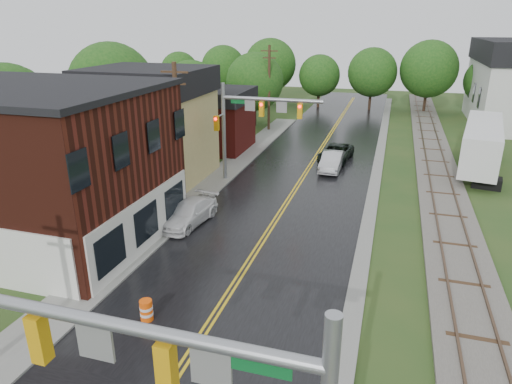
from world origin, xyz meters
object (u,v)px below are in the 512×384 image
at_px(tree_left_a, 9,114).
at_px(utility_pole_c, 269,87).
at_px(construction_barrel, 146,310).
at_px(semi_trailer, 482,143).
at_px(traffic_signal_far, 252,116).
at_px(tree_left_e, 256,83).
at_px(pickup_white, 189,213).
at_px(tree_left_b, 113,88).
at_px(tree_left_c, 193,91).
at_px(utility_pole_b, 178,132).
at_px(sedan_silver, 332,162).
at_px(suv_dark, 336,153).
at_px(brick_building, 24,163).

bearing_deg(tree_left_a, utility_pole_c, 59.45).
bearing_deg(construction_barrel, semi_trailer, 58.34).
height_order(traffic_signal_far, tree_left_e, tree_left_e).
bearing_deg(pickup_white, utility_pole_c, 102.25).
bearing_deg(construction_barrel, tree_left_b, 124.64).
bearing_deg(construction_barrel, tree_left_a, 144.86).
relative_size(traffic_signal_far, semi_trailer, 0.60).
bearing_deg(tree_left_c, utility_pole_c, 30.20).
xyz_separation_m(tree_left_b, tree_left_e, (9.00, 14.00, -0.90)).
relative_size(traffic_signal_far, utility_pole_c, 0.82).
xyz_separation_m(traffic_signal_far, construction_barrel, (0.97, -17.31, -4.52)).
bearing_deg(utility_pole_b, pickup_white, -58.32).
height_order(semi_trailer, construction_barrel, semi_trailer).
distance_m(traffic_signal_far, sedan_silver, 8.21).
bearing_deg(pickup_white, semi_trailer, 49.95).
bearing_deg(suv_dark, tree_left_b, -165.72).
bearing_deg(suv_dark, tree_left_c, 167.66).
distance_m(tree_left_a, tree_left_b, 10.22).
bearing_deg(traffic_signal_far, tree_left_e, 105.89).
distance_m(brick_building, suv_dark, 24.32).
bearing_deg(tree_left_e, utility_pole_c, -42.84).
bearing_deg(semi_trailer, traffic_signal_far, -154.17).
relative_size(utility_pole_b, sedan_silver, 2.04).
relative_size(tree_left_c, sedan_silver, 1.74).
height_order(traffic_signal_far, construction_barrel, traffic_signal_far).
bearing_deg(tree_left_c, semi_trailer, -10.23).
height_order(traffic_signal_far, tree_left_b, tree_left_b).
relative_size(utility_pole_c, pickup_white, 1.94).
relative_size(utility_pole_c, construction_barrel, 9.93).
xyz_separation_m(traffic_signal_far, tree_left_b, (-14.38, 4.90, 0.74)).
bearing_deg(traffic_signal_far, tree_left_a, -162.70).
relative_size(utility_pole_c, tree_left_e, 1.10).
bearing_deg(semi_trailer, tree_left_c, 169.77).
bearing_deg(tree_left_a, traffic_signal_far, 17.30).
distance_m(tree_left_b, tree_left_e, 16.67).
distance_m(traffic_signal_far, tree_left_c, 16.56).
xyz_separation_m(brick_building, traffic_signal_far, (9.01, 12.00, 0.82)).
relative_size(tree_left_b, tree_left_c, 1.27).
xyz_separation_m(pickup_white, semi_trailer, (17.93, 16.27, 1.57)).
distance_m(brick_building, tree_left_a, 10.14).
height_order(brick_building, utility_pole_c, utility_pole_c).
xyz_separation_m(utility_pole_c, construction_barrel, (4.30, -34.31, -4.27)).
bearing_deg(utility_pole_c, semi_trailer, -24.23).
bearing_deg(utility_pole_b, traffic_signal_far, 56.32).
xyz_separation_m(tree_left_c, semi_trailer, (26.97, -4.87, -2.26)).
xyz_separation_m(utility_pole_c, tree_left_b, (-11.05, -12.10, 1.00)).
distance_m(traffic_signal_far, construction_barrel, 17.92).
bearing_deg(tree_left_c, suv_dark, -19.45).
bearing_deg(tree_left_a, brick_building, -43.13).
distance_m(tree_left_c, suv_dark, 17.03).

